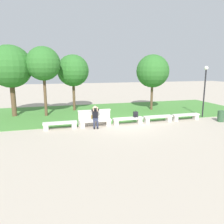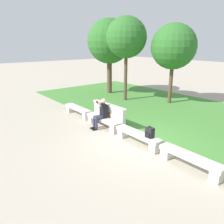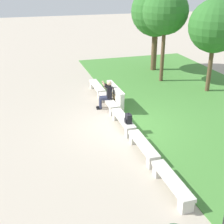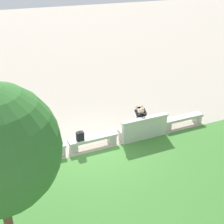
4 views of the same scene
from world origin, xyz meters
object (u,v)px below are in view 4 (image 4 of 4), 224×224
bench_near (140,129)px  backpack (80,136)px  bench_far (39,152)px  bench_main (182,120)px  person_photographer (140,119)px  bench_mid (93,140)px

bench_near → backpack: (2.70, 0.02, 0.32)m
bench_near → bench_far: 4.31m
bench_near → bench_main: bearing=180.0°
bench_far → person_photographer: person_photographer is taller
backpack → bench_near: bearing=-179.6°
bench_near → bench_far: (4.31, 0.00, 0.00)m
bench_main → bench_far: 6.47m
person_photographer → backpack: 2.71m
bench_mid → bench_main: bearing=180.0°
bench_main → bench_mid: (4.31, 0.00, 0.00)m
bench_near → person_photographer: size_ratio=1.52×
bench_main → backpack: 4.86m
bench_main → person_photographer: (2.14, -0.08, 0.43)m
bench_mid → bench_near: bearing=180.0°
bench_mid → backpack: backpack is taller
bench_near → person_photographer: person_photographer is taller
bench_mid → backpack: 0.63m
bench_near → bench_mid: same height
bench_main → bench_near: size_ratio=1.00×
person_photographer → backpack: size_ratio=3.08×
bench_mid → backpack: (0.54, 0.02, 0.32)m
bench_main → bench_far: bearing=0.0°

